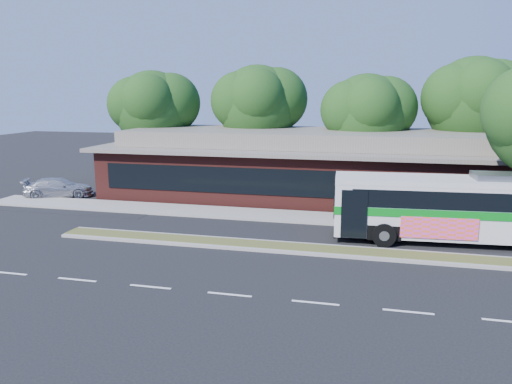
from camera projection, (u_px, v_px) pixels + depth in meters
ground at (329, 256)px, 21.50m from camera, size 120.00×120.00×0.00m
median_strip at (331, 250)px, 22.06m from camera, size 26.00×1.10×0.15m
sidewalk at (340, 219)px, 27.60m from camera, size 44.00×2.60×0.12m
parking_lot at (86, 193)px, 35.18m from camera, size 14.00×12.00×0.01m
plaza_building at (348, 166)px, 33.48m from camera, size 33.20×11.20×4.45m
tree_bg_a at (159, 107)px, 38.15m from camera, size 6.47×5.80×8.63m
tree_bg_b at (264, 104)px, 37.21m from camera, size 6.69×6.00×9.00m
tree_bg_c at (372, 113)px, 34.52m from camera, size 6.24×5.60×8.26m
tree_bg_d at (480, 101)px, 33.71m from camera, size 6.91×6.20×9.37m
transit_bus at (465, 204)px, 23.11m from camera, size 12.04×3.34×3.34m
sedan at (59, 188)px, 33.70m from camera, size 4.83×3.39×1.30m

